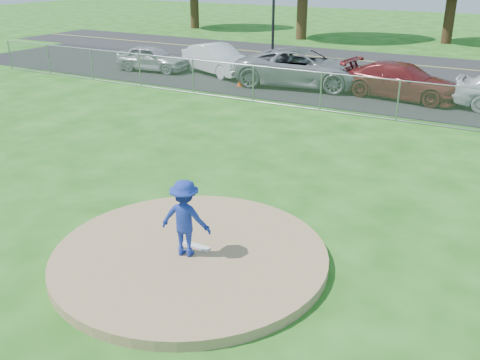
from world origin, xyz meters
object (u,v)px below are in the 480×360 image
Objects in this scene: traffic_signal_left at (277,0)px; parked_car_gray at (302,68)px; pitcher at (185,218)px; parked_car_silver at (152,58)px; parked_car_darkred at (402,81)px; parked_car_white at (217,59)px; traffic_cone at (241,79)px.

parked_car_gray is (4.38, -6.26, -2.50)m from traffic_signal_left.
pitcher is 0.39× the size of parked_car_silver.
pitcher is 16.44m from parked_car_gray.
parked_car_gray is (-4.38, 15.85, -0.10)m from pitcher.
pitcher is 15.73m from parked_car_darkred.
parked_car_darkred reaches higher than parked_car_silver.
parked_car_silver is 8.49m from parked_car_gray.
pitcher is 0.30× the size of parked_car_darkred.
traffic_signal_left is 23.89m from pitcher.
traffic_signal_left reaches higher than parked_car_gray.
parked_car_white is 0.74× the size of parked_car_gray.
parked_car_gray is (5.00, -0.55, 0.10)m from parked_car_white.
parked_car_gray is 4.65m from parked_car_darkred.
traffic_signal_left is 0.91× the size of parked_car_gray.
parked_car_darkred is (0.27, 15.73, -0.22)m from pitcher.
parked_car_silver is at bearing -121.61° from traffic_signal_left.
pitcher reaches higher than traffic_cone.
parked_car_white reaches higher than parked_car_darkred.
traffic_signal_left is at bearing -38.25° from parked_car_silver.
traffic_signal_left is 11.35m from parked_car_darkred.
parked_car_darkred is (4.65, -0.12, -0.11)m from parked_car_gray.
parked_car_gray is at bearing -55.04° from traffic_signal_left.
parked_car_white is at bearing -96.22° from traffic_signal_left.
parked_car_gray is at bearing -73.71° from parked_car_white.
parked_car_white is at bearing 74.74° from parked_car_gray.
traffic_cone is 2.91m from parked_car_gray.
traffic_signal_left reaches higher than parked_car_white.
traffic_cone is 0.15× the size of parked_car_white.
traffic_cone is at bearing 107.37° from parked_car_darkred.
parked_car_silver is (-12.86, 15.43, -0.29)m from pitcher.
parked_car_gray is 1.21× the size of parked_car_darkred.
parked_car_darkred is at bearing 10.00° from traffic_cone.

